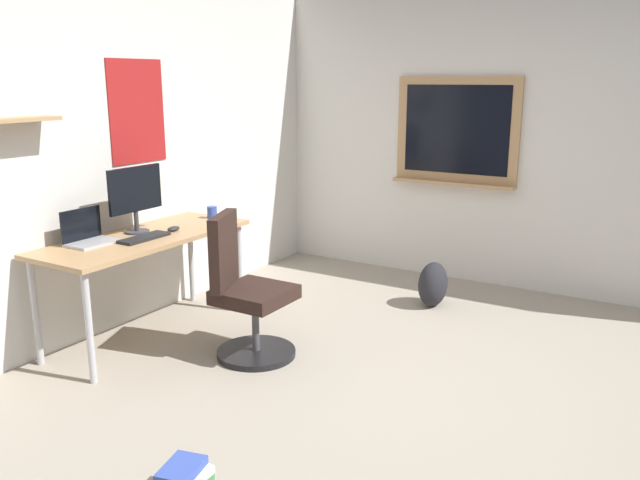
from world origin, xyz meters
name	(u,v)px	position (x,y,z in m)	size (l,w,h in m)	color
ground_plane	(422,407)	(0.00, 0.00, 0.00)	(5.20, 5.20, 0.00)	#9E9384
wall_back	(103,149)	(0.00, 2.45, 1.30)	(5.00, 0.30, 2.60)	silver
wall_right	(540,138)	(2.45, 0.03, 1.30)	(0.22, 5.00, 2.60)	silver
desk	(145,245)	(-0.03, 2.06, 0.66)	(1.56, 0.62, 0.73)	tan
office_chair	(245,297)	(0.05, 1.27, 0.41)	(0.53, 0.55, 0.95)	black
laptop	(88,235)	(-0.38, 2.21, 0.79)	(0.31, 0.21, 0.23)	#ADAFB5
monitor_primary	(136,195)	(0.00, 2.16, 1.00)	(0.46, 0.17, 0.46)	#38383D
keyboard	(144,238)	(-0.11, 1.98, 0.74)	(0.37, 0.13, 0.02)	black
computer_mouse	(174,229)	(0.17, 1.98, 0.75)	(0.10, 0.06, 0.03)	#262628
coffee_mug	(212,212)	(0.64, 2.03, 0.78)	(0.08, 0.08, 0.09)	#334CA5
backpack	(433,284)	(1.59, 0.57, 0.18)	(0.32, 0.22, 0.36)	#232328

